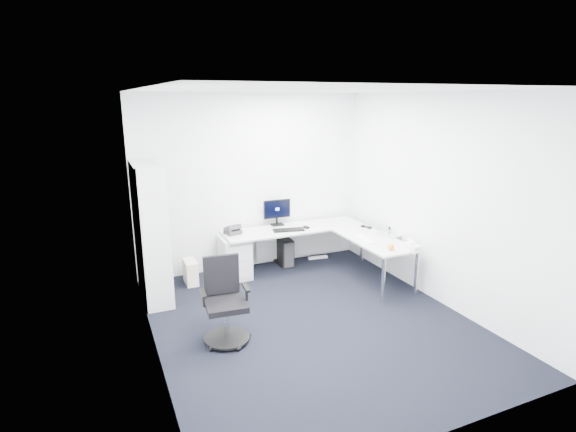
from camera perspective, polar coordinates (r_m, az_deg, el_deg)
name	(u,v)px	position (r m, az deg, el deg)	size (l,w,h in m)	color
ground	(312,321)	(5.58, 3.00, -13.23)	(4.20, 4.20, 0.00)	black
ceiling	(315,90)	(4.92, 3.44, 15.73)	(4.20, 4.20, 0.00)	white
wall_back	(252,182)	(6.98, -4.61, 4.27)	(3.60, 0.02, 2.70)	white
wall_front	(445,280)	(3.44, 19.33, -7.71)	(3.60, 0.02, 2.70)	white
wall_left	(148,232)	(4.59, -17.31, -1.94)	(0.02, 4.20, 2.70)	white
wall_right	(438,199)	(6.09, 18.50, 2.01)	(0.02, 4.20, 2.70)	white
l_desk	(303,254)	(6.82, 1.90, -4.84)	(2.24, 1.26, 0.66)	silver
drawer_pedestal	(235,257)	(6.78, -6.79, -5.20)	(0.41, 0.51, 0.62)	silver
bookshelf	(151,233)	(6.11, -17.01, -2.05)	(0.36, 0.92, 1.83)	silver
task_chair	(226,302)	(5.00, -7.92, -10.81)	(0.53, 0.53, 0.94)	black
black_pc_tower	(283,251)	(7.27, -0.58, -4.47)	(0.20, 0.45, 0.44)	black
beige_pc_tower	(191,272)	(6.71, -12.27, -6.95)	(0.16, 0.36, 0.35)	beige
power_strip	(318,257)	(7.59, 3.81, -5.27)	(0.33, 0.06, 0.04)	white
monitor	(277,212)	(7.08, -1.38, 0.49)	(0.44, 0.14, 0.43)	black
black_keyboard	(289,230)	(6.84, 0.08, -1.78)	(0.47, 0.17, 0.02)	black
mouse	(306,227)	(6.97, 2.34, -1.43)	(0.06, 0.10, 0.03)	black
desk_phone	(233,229)	(6.72, -7.03, -1.65)	(0.21, 0.21, 0.15)	#2F2F32
laptop	(388,228)	(6.74, 12.58, -1.44)	(0.34, 0.33, 0.24)	silver
white_keyboard	(365,239)	(6.52, 9.78, -2.89)	(0.13, 0.45, 0.02)	white
headphones	(366,226)	(7.10, 9.92, -1.29)	(0.11, 0.17, 0.05)	black
orange_fruit	(391,247)	(6.13, 12.93, -3.85)	(0.09, 0.09, 0.09)	orange
tissue_box	(411,247)	(6.17, 15.35, -3.87)	(0.13, 0.25, 0.09)	white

